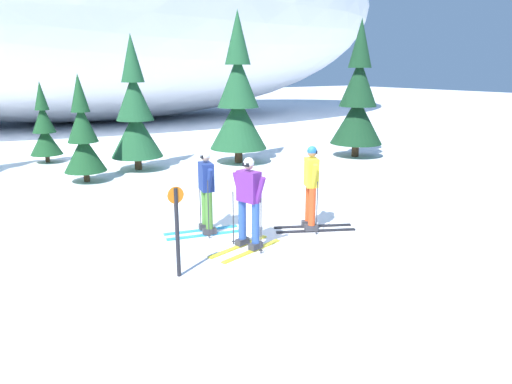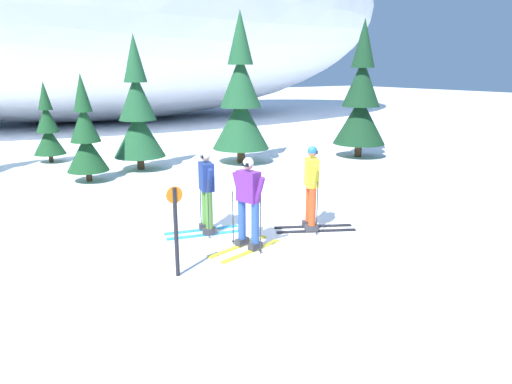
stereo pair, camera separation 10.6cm
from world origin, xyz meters
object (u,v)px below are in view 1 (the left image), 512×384
(pine_tree_far_right, at_px, (358,101))
(trail_marker_post, at_px, (177,227))
(skier_purple_jacket, at_px, (249,201))
(pine_tree_center_left, at_px, (83,138))
(pine_tree_left, at_px, (44,129))
(skier_yellow_jacket, at_px, (311,187))
(skier_navy_jacket, at_px, (206,190))
(pine_tree_right, at_px, (238,101))
(pine_tree_center_right, at_px, (135,115))

(pine_tree_far_right, relative_size, trail_marker_post, 3.34)
(skier_purple_jacket, height_order, trail_marker_post, skier_purple_jacket)
(pine_tree_center_left, height_order, pine_tree_far_right, pine_tree_far_right)
(pine_tree_left, xyz_separation_m, pine_tree_center_left, (0.43, -3.89, 0.13))
(skier_yellow_jacket, relative_size, skier_navy_jacket, 1.03)
(pine_tree_left, height_order, trail_marker_post, pine_tree_left)
(pine_tree_right, relative_size, trail_marker_post, 3.44)
(pine_tree_far_right, bearing_deg, pine_tree_left, 152.70)
(trail_marker_post, bearing_deg, pine_tree_right, 53.00)
(pine_tree_right, xyz_separation_m, pine_tree_far_right, (4.47, -1.45, -0.07))
(skier_yellow_jacket, xyz_separation_m, pine_tree_center_left, (-2.90, 7.19, 0.40))
(pine_tree_center_right, bearing_deg, skier_purple_jacket, -95.12)
(skier_yellow_jacket, distance_m, pine_tree_far_right, 9.15)
(skier_navy_jacket, relative_size, pine_tree_right, 0.33)
(skier_yellow_jacket, relative_size, pine_tree_right, 0.34)
(skier_yellow_jacket, bearing_deg, trail_marker_post, -169.31)
(skier_navy_jacket, distance_m, pine_tree_center_right, 7.15)
(pine_tree_center_left, height_order, pine_tree_right, pine_tree_right)
(pine_tree_left, distance_m, pine_tree_right, 7.11)
(pine_tree_far_right, bearing_deg, skier_yellow_jacket, -140.64)
(skier_purple_jacket, relative_size, pine_tree_center_left, 0.55)
(pine_tree_center_right, distance_m, pine_tree_right, 3.62)
(skier_purple_jacket, xyz_separation_m, pine_tree_far_right, (8.71, 5.95, 1.21))
(pine_tree_far_right, xyz_separation_m, trail_marker_post, (-10.37, -6.39, -1.28))
(skier_navy_jacket, bearing_deg, skier_yellow_jacket, -27.47)
(skier_purple_jacket, height_order, pine_tree_center_right, pine_tree_center_right)
(pine_tree_center_right, bearing_deg, skier_yellow_jacket, -83.20)
(skier_yellow_jacket, height_order, pine_tree_far_right, pine_tree_far_right)
(pine_tree_left, height_order, pine_tree_far_right, pine_tree_far_right)
(skier_yellow_jacket, distance_m, pine_tree_right, 7.75)
(skier_navy_jacket, height_order, pine_tree_far_right, pine_tree_far_right)
(pine_tree_far_right, bearing_deg, trail_marker_post, -148.37)
(skier_purple_jacket, bearing_deg, pine_tree_left, 98.18)
(pine_tree_center_right, distance_m, trail_marker_post, 9.05)
(skier_purple_jacket, xyz_separation_m, pine_tree_center_right, (0.74, 8.24, 0.92))
(skier_purple_jacket, relative_size, pine_tree_right, 0.33)
(skier_navy_jacket, xyz_separation_m, pine_tree_left, (-1.36, 10.07, 0.29))
(skier_navy_jacket, bearing_deg, pine_tree_left, 97.68)
(pine_tree_left, bearing_deg, pine_tree_center_left, -83.77)
(pine_tree_center_left, xyz_separation_m, pine_tree_center_right, (1.94, 0.85, 0.51))
(pine_tree_left, xyz_separation_m, trail_marker_post, (-0.03, -11.72, -0.35))
(pine_tree_center_right, relative_size, pine_tree_right, 0.84)
(trail_marker_post, bearing_deg, skier_navy_jacket, 49.93)
(skier_purple_jacket, height_order, pine_tree_far_right, pine_tree_far_right)
(skier_purple_jacket, height_order, pine_tree_right, pine_tree_right)
(skier_navy_jacket, height_order, pine_tree_center_right, pine_tree_center_right)
(trail_marker_post, bearing_deg, pine_tree_left, 89.83)
(pine_tree_right, distance_m, trail_marker_post, 9.90)
(skier_yellow_jacket, height_order, pine_tree_center_right, pine_tree_center_right)
(skier_navy_jacket, bearing_deg, pine_tree_far_right, 27.79)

